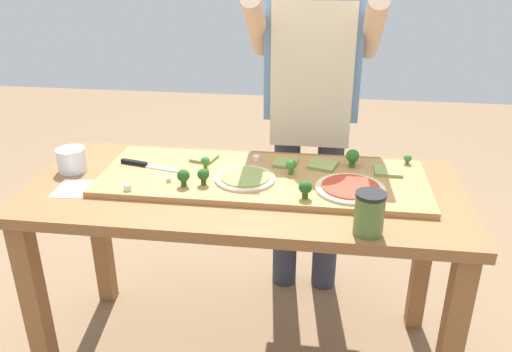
{
  "coord_description": "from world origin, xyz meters",
  "views": [
    {
      "loc": [
        0.27,
        -1.71,
        1.62
      ],
      "look_at": [
        0.04,
        0.02,
        0.83
      ],
      "focal_mm": 36.87,
      "sensor_mm": 36.0,
      "label": 1
    }
  ],
  "objects": [
    {
      "name": "cheese_crumble_c",
      "position": [
        -0.39,
        -0.13,
        0.82
      ],
      "size": [
        0.03,
        0.03,
        0.02
      ],
      "primitive_type": "cube",
      "rotation": [
        0.0,
        0.0,
        0.66
      ],
      "color": "silver",
      "rests_on": "cutting_board"
    },
    {
      "name": "pizza_whole_tomato_red",
      "position": [
        0.38,
        -0.03,
        0.82
      ],
      "size": [
        0.25,
        0.25,
        0.02
      ],
      "color": "beige",
      "rests_on": "cutting_board"
    },
    {
      "name": "chefs_knife",
      "position": [
        -0.41,
        0.08,
        0.82
      ],
      "size": [
        0.28,
        0.08,
        0.02
      ],
      "color": "#B7BABF",
      "rests_on": "cutting_board"
    },
    {
      "name": "pizza_whole_pesto_green",
      "position": [
        -0.0,
        0.01,
        0.82
      ],
      "size": [
        0.22,
        0.22,
        0.02
      ],
      "color": "beige",
      "rests_on": "cutting_board"
    },
    {
      "name": "cutting_board",
      "position": [
        0.06,
        0.06,
        0.8
      ],
      "size": [
        1.2,
        0.45,
        0.02
      ],
      "primitive_type": "cube",
      "color": "#B27F47",
      "rests_on": "prep_table"
    },
    {
      "name": "broccoli_floret_back_right",
      "position": [
        -0.14,
        -0.05,
        0.85
      ],
      "size": [
        0.04,
        0.04,
        0.06
      ],
      "color": "#2C5915",
      "rests_on": "cutting_board"
    },
    {
      "name": "broccoli_floret_front_mid",
      "position": [
        0.39,
        0.18,
        0.85
      ],
      "size": [
        0.05,
        0.05,
        0.07
      ],
      "color": "#366618",
      "rests_on": "cutting_board"
    },
    {
      "name": "prep_table",
      "position": [
        0.0,
        0.0,
        0.67
      ],
      "size": [
        1.58,
        0.7,
        0.79
      ],
      "color": "brown",
      "rests_on": "ground"
    },
    {
      "name": "cook_center",
      "position": [
        0.21,
        0.54,
        1.0
      ],
      "size": [
        0.54,
        0.39,
        1.67
      ],
      "color": "#333847",
      "rests_on": "ground"
    },
    {
      "name": "broccoli_floret_center_right",
      "position": [
        -0.21,
        -0.07,
        0.85
      ],
      "size": [
        0.04,
        0.04,
        0.06
      ],
      "color": "#2C5915",
      "rests_on": "cutting_board"
    },
    {
      "name": "recipe_note",
      "position": [
        -0.61,
        -0.11,
        0.79
      ],
      "size": [
        0.12,
        0.16,
        0.0
      ],
      "primitive_type": "cube",
      "rotation": [
        0.0,
        0.0,
        0.07
      ],
      "color": "white",
      "rests_on": "prep_table"
    },
    {
      "name": "flour_cup",
      "position": [
        -0.68,
        0.05,
        0.83
      ],
      "size": [
        0.11,
        0.11,
        0.09
      ],
      "color": "white",
      "rests_on": "prep_table"
    },
    {
      "name": "pizza_slice_center",
      "position": [
        0.13,
        0.17,
        0.82
      ],
      "size": [
        0.1,
        0.1,
        0.01
      ],
      "primitive_type": "cube",
      "rotation": [
        0.0,
        0.0,
        -0.13
      ],
      "color": "#899E4C",
      "rests_on": "cutting_board"
    },
    {
      "name": "pizza_slice_far_right",
      "position": [
        0.28,
        0.17,
        0.82
      ],
      "size": [
        0.12,
        0.12,
        0.01
      ],
      "primitive_type": "cube",
      "rotation": [
        0.0,
        0.0,
        -0.28
      ],
      "color": "#899E4C",
      "rests_on": "cutting_board"
    },
    {
      "name": "broccoli_floret_front_left",
      "position": [
        0.6,
        0.24,
        0.83
      ],
      "size": [
        0.03,
        0.03,
        0.04
      ],
      "color": "#487A23",
      "rests_on": "cutting_board"
    },
    {
      "name": "broccoli_floret_back_left",
      "position": [
        0.16,
        0.08,
        0.85
      ],
      "size": [
        0.04,
        0.04,
        0.06
      ],
      "color": "#3F7220",
      "rests_on": "cutting_board"
    },
    {
      "name": "cheese_crumble_a",
      "position": [
        0.02,
        0.19,
        0.82
      ],
      "size": [
        0.02,
        0.02,
        0.02
      ],
      "primitive_type": "cube",
      "rotation": [
        0.0,
        0.0,
        0.05
      ],
      "color": "white",
      "rests_on": "cutting_board"
    },
    {
      "name": "broccoli_floret_front_right",
      "position": [
        -0.16,
        0.09,
        0.84
      ],
      "size": [
        0.03,
        0.03,
        0.05
      ],
      "color": "#3F7220",
      "rests_on": "cutting_board"
    },
    {
      "name": "pizza_slice_near_left",
      "position": [
        -0.19,
        0.18,
        0.82
      ],
      "size": [
        0.11,
        0.11,
        0.01
      ],
      "primitive_type": "cube",
      "rotation": [
        0.0,
        0.0,
        -0.26
      ],
      "color": "#899E4C",
      "rests_on": "cutting_board"
    },
    {
      "name": "pizza_slice_near_right",
      "position": [
        0.52,
        0.15,
        0.82
      ],
      "size": [
        0.1,
        0.1,
        0.01
      ],
      "primitive_type": "cube",
      "rotation": [
        0.0,
        0.0,
        -0.03
      ],
      "color": "#899E4C",
      "rests_on": "cutting_board"
    },
    {
      "name": "sauce_jar",
      "position": [
        0.42,
        -0.28,
        0.86
      ],
      "size": [
        0.09,
        0.09,
        0.14
      ],
      "color": "#517033",
      "rests_on": "prep_table"
    },
    {
      "name": "broccoli_floret_center_left",
      "position": [
        0.22,
        -0.11,
        0.85
      ],
      "size": [
        0.05,
        0.05,
        0.06
      ],
      "color": "#2C5915",
      "rests_on": "cutting_board"
    },
    {
      "name": "cheese_crumble_b",
      "position": [
        -0.27,
        -0.04,
        0.82
      ],
      "size": [
        0.02,
        0.02,
        0.02
      ],
      "primitive_type": "cube",
      "rotation": [
        0.0,
        0.0,
        0.3
      ],
      "color": "silver",
      "rests_on": "cutting_board"
    }
  ]
}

